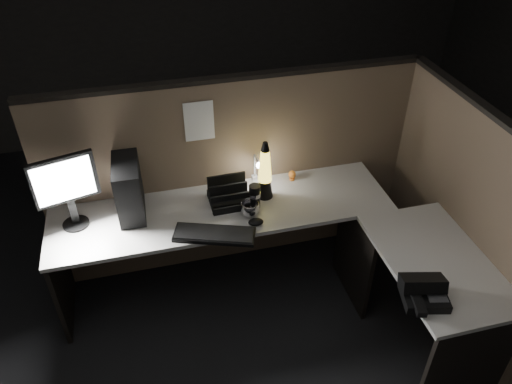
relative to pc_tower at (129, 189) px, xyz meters
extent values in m
plane|color=black|center=(0.74, -0.72, -0.92)|extent=(6.00, 6.00, 0.00)
plane|color=#282623|center=(0.74, 2.28, 0.43)|extent=(6.00, 0.00, 6.00)
cube|color=brown|center=(0.74, 0.21, -0.17)|extent=(2.66, 0.06, 1.50)
cube|color=brown|center=(2.07, -0.62, -0.17)|extent=(0.06, 1.66, 1.50)
cube|color=beige|center=(0.59, -0.12, -0.21)|extent=(2.30, 0.60, 0.03)
cube|color=beige|center=(1.74, -0.92, -0.21)|extent=(0.60, 1.00, 0.03)
cube|color=black|center=(-0.54, -0.12, -0.57)|extent=(0.03, 0.55, 0.70)
cube|color=black|center=(1.74, -1.40, -0.57)|extent=(0.55, 0.03, 0.70)
cube|color=black|center=(1.46, -0.42, -0.57)|extent=(0.03, 0.55, 0.70)
cube|color=black|center=(0.00, 0.00, 0.00)|extent=(0.17, 0.37, 0.38)
cylinder|color=black|center=(-0.37, -0.04, -0.18)|extent=(0.17, 0.17, 0.01)
cube|color=black|center=(-0.37, -0.02, -0.08)|extent=(0.05, 0.05, 0.19)
cube|color=black|center=(-0.37, -0.03, 0.15)|extent=(0.39, 0.13, 0.32)
cube|color=white|center=(-0.37, -0.05, 0.15)|extent=(0.34, 0.09, 0.27)
cube|color=black|center=(0.48, -0.38, -0.18)|extent=(0.54, 0.33, 0.02)
ellipsoid|color=black|center=(0.77, -0.33, -0.17)|extent=(0.10, 0.08, 0.04)
cube|color=silver|center=(0.88, 0.16, -0.18)|extent=(0.04, 0.05, 0.03)
cylinder|color=silver|center=(0.88, 0.16, -0.07)|extent=(0.01, 0.01, 0.18)
cylinder|color=silver|center=(0.88, 0.10, 0.02)|extent=(0.01, 0.12, 0.01)
sphere|color=white|center=(0.88, 0.03, 0.01)|extent=(0.04, 0.04, 0.04)
cube|color=black|center=(0.65, -0.06, -0.17)|extent=(0.27, 0.24, 0.05)
cube|color=black|center=(0.65, -0.10, -0.12)|extent=(0.27, 0.02, 0.10)
cube|color=black|center=(0.65, 0.02, -0.08)|extent=(0.27, 0.02, 0.18)
cone|color=black|center=(0.90, -0.05, -0.12)|extent=(0.12, 0.12, 0.14)
cone|color=yellow|center=(0.90, -0.05, 0.06)|extent=(0.10, 0.10, 0.23)
sphere|color=#903B14|center=(0.90, -0.05, -0.01)|extent=(0.05, 0.05, 0.05)
sphere|color=#903B14|center=(0.90, -0.05, 0.07)|extent=(0.03, 0.03, 0.03)
cone|color=black|center=(0.90, -0.05, 0.21)|extent=(0.06, 0.06, 0.06)
cylinder|color=black|center=(0.80, -0.16, -0.10)|extent=(0.08, 0.08, 0.18)
imported|color=#B8B8BF|center=(0.75, -0.23, -0.14)|extent=(0.14, 0.14, 0.10)
sphere|color=orange|center=(1.14, 0.09, -0.14)|extent=(0.06, 0.06, 0.06)
cube|color=white|center=(0.51, 0.18, 0.33)|extent=(0.20, 0.00, 0.28)
cube|color=black|center=(1.50, -1.17, -0.17)|extent=(0.28, 0.26, 0.05)
cube|color=black|center=(1.50, -1.13, -0.10)|extent=(0.26, 0.19, 0.11)
cube|color=black|center=(1.42, -1.22, -0.13)|extent=(0.09, 0.18, 0.04)
cube|color=#3F3F42|center=(1.55, -1.20, -0.14)|extent=(0.12, 0.12, 0.00)
camera|label=1|loc=(0.16, -2.72, 1.91)|focal=35.00mm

